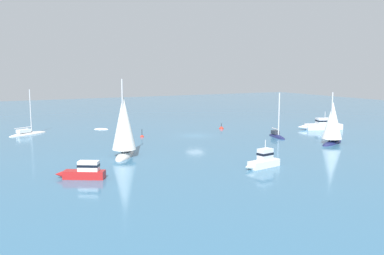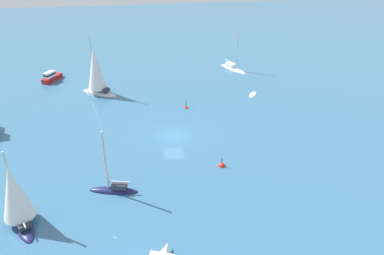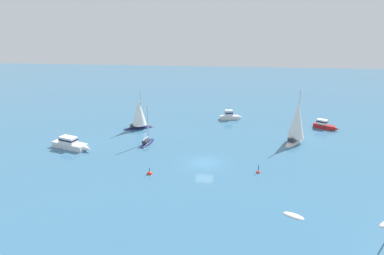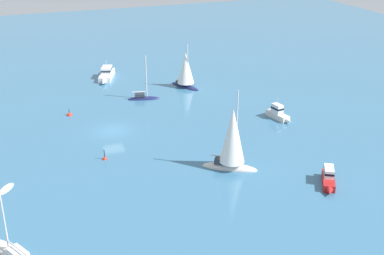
{
  "view_description": "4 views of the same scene",
  "coord_description": "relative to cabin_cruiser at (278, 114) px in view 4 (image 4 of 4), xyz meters",
  "views": [
    {
      "loc": [
        -56.08,
        30.22,
        10.05
      ],
      "look_at": [
        -8.29,
        4.96,
        2.55
      ],
      "focal_mm": 40.94,
      "sensor_mm": 36.0,
      "label": 1
    },
    {
      "loc": [
        -3.73,
        -39.25,
        22.4
      ],
      "look_at": [
        1.69,
        -3.66,
        2.94
      ],
      "focal_mm": 35.5,
      "sensor_mm": 36.0,
      "label": 2
    },
    {
      "loc": [
        48.64,
        2.71,
        21.95
      ],
      "look_at": [
        -8.71,
        -2.62,
        2.35
      ],
      "focal_mm": 34.66,
      "sensor_mm": 36.0,
      "label": 3
    },
    {
      "loc": [
        11.19,
        57.67,
        25.32
      ],
      "look_at": [
        -7.16,
        9.02,
        2.97
      ],
      "focal_mm": 47.5,
      "sensor_mm": 36.0,
      "label": 4
    }
  ],
  "objects": [
    {
      "name": "ground_plane",
      "position": [
        21.29,
        -3.74,
        -0.71
      ],
      "size": [
        167.75,
        167.75,
        0.0
      ],
      "primitive_type": "plane",
      "color": "teal"
    },
    {
      "name": "sailboat",
      "position": [
        11.69,
        10.56,
        2.44
      ],
      "size": [
        5.8,
        4.55,
        9.31
      ],
      "rotation": [
        0.0,
        0.0,
        2.56
      ],
      "color": "silver",
      "rests_on": "ground"
    },
    {
      "name": "powerboat",
      "position": [
        17.54,
        -25.13,
        0.02
      ],
      "size": [
        3.83,
        7.29,
        2.89
      ],
      "rotation": [
        0.0,
        0.0,
        1.21
      ],
      "color": "white",
      "rests_on": "ground"
    },
    {
      "name": "cabin_cruiser",
      "position": [
        0.0,
        0.0,
        0.0
      ],
      "size": [
        1.8,
        4.58,
        2.79
      ],
      "rotation": [
        0.0,
        0.0,
        1.76
      ],
      "color": "silver",
      "rests_on": "ground"
    },
    {
      "name": "powerboat_1",
      "position": [
        4.0,
        17.1,
        -0.05
      ],
      "size": [
        3.18,
        4.4,
        1.64
      ],
      "rotation": [
        0.0,
        0.0,
        1.03
      ],
      "color": "#B21E1E",
      "rests_on": "ground"
    },
    {
      "name": "mooring_buoy",
      "position": [
        25.6,
        -10.88,
        -0.7
      ],
      "size": [
        0.74,
        0.74,
        1.27
      ],
      "color": "red",
      "rests_on": "ground"
    },
    {
      "name": "dinghy",
      "position": [
        34.28,
        6.69,
        -0.71
      ],
      "size": [
        2.05,
        2.52,
        0.38
      ],
      "rotation": [
        0.0,
        0.0,
        1.02
      ],
      "color": "white",
      "rests_on": "ground"
    },
    {
      "name": "sloop",
      "position": [
        34.06,
        18.02,
        -0.56
      ],
      "size": [
        4.15,
        6.23,
        7.1
      ],
      "rotation": [
        0.0,
        0.0,
        5.19
      ],
      "color": "silver",
      "rests_on": "ground"
    },
    {
      "name": "channel_buoy",
      "position": [
        23.84,
        3.68,
        -0.68
      ],
      "size": [
        0.54,
        0.54,
        1.39
      ],
      "color": "red",
      "rests_on": "ground"
    },
    {
      "name": "sloop_1",
      "position": [
        6.98,
        -16.54,
        1.85
      ],
      "size": [
        3.73,
        5.83,
        7.16
      ],
      "rotation": [
        0.0,
        0.0,
        2.0
      ],
      "color": "#191E4C",
      "rests_on": "ground"
    },
    {
      "name": "yacht",
      "position": [
        14.61,
        -13.49,
        -0.47
      ],
      "size": [
        4.79,
        2.09,
        6.85
      ],
      "rotation": [
        0.0,
        0.0,
        2.92
      ],
      "color": "#191E4C",
      "rests_on": "ground"
    }
  ]
}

